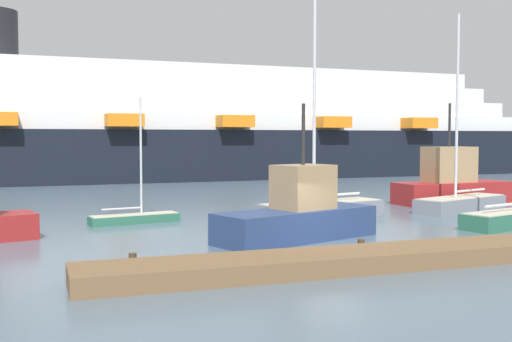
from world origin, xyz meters
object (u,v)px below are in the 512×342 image
Objects in this scene: sailboat_3 at (135,217)px; cruise_ship at (164,129)px; fishing_boat_1 at (298,215)px; sailboat_2 at (322,206)px; sailboat_4 at (461,201)px; fishing_boat_2 at (452,183)px.

sailboat_3 is 34.29m from cruise_ship.
fishing_boat_1 is (5.75, -7.32, 0.72)m from sailboat_3.
sailboat_2 is 9.03m from sailboat_4.
fishing_boat_2 is at bearing -3.71° from sailboat_3.
sailboat_2 is 7.26m from fishing_boat_1.
sailboat_2 is 1.17× the size of sailboat_4.
fishing_boat_2 reaches higher than fishing_boat_1.
cruise_ship reaches higher than fishing_boat_2.
sailboat_4 reaches higher than fishing_boat_1.
sailboat_2 is 9.84m from sailboat_3.
cruise_ship is (-1.77, 34.26, 4.56)m from sailboat_2.
fishing_boat_1 is 0.08× the size of cruise_ship.
cruise_ship is (2.23, 40.31, 4.14)m from fishing_boat_1.
sailboat_4 reaches higher than fishing_boat_2.
sailboat_2 reaches higher than fishing_boat_1.
sailboat_4 is at bearing -13.78° from sailboat_3.
sailboat_3 is 9.34m from fishing_boat_1.
cruise_ship reaches higher than sailboat_2.
sailboat_4 is (9.03, 0.17, -0.07)m from sailboat_2.
sailboat_3 is at bearing -23.00° from sailboat_4.
sailboat_4 is 1.47× the size of fishing_boat_1.
fishing_boat_2 is (11.08, 3.72, 0.67)m from sailboat_2.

